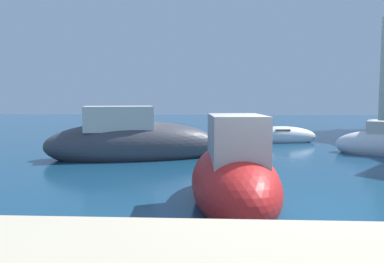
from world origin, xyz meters
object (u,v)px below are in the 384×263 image
at_px(moored_boat_3, 131,142).
at_px(moored_boat_4, 234,178).
at_px(moored_boat_5, 280,136).
at_px(moored_boat_1, 117,130).
at_px(moored_boat_2, 380,144).

height_order(moored_boat_3, moored_boat_4, moored_boat_3).
bearing_deg(moored_boat_5, moored_boat_3, -146.12).
distance_m(moored_boat_1, moored_boat_4, 12.80).
xyz_separation_m(moored_boat_1, moored_boat_4, (5.24, -11.67, 0.07)).
bearing_deg(moored_boat_5, moored_boat_1, 167.49).
height_order(moored_boat_2, moored_boat_3, moored_boat_3).
bearing_deg(moored_boat_1, moored_boat_2, -91.30).
xyz_separation_m(moored_boat_3, moored_boat_4, (3.24, -5.71, -0.05)).
xyz_separation_m(moored_boat_2, moored_boat_4, (-5.75, -7.12, 0.14)).
height_order(moored_boat_2, moored_boat_5, moored_boat_2).
xyz_separation_m(moored_boat_1, moored_boat_5, (8.00, -0.79, -0.18)).
height_order(moored_boat_1, moored_boat_3, moored_boat_3).
distance_m(moored_boat_4, moored_boat_5, 11.23).
distance_m(moored_boat_2, moored_boat_4, 9.15).
xyz_separation_m(moored_boat_4, moored_boat_5, (2.76, 10.88, -0.25)).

